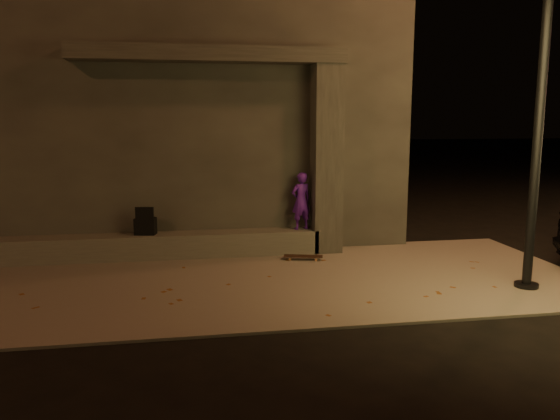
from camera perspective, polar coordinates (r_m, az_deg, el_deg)
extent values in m
plane|color=black|center=(7.09, -1.19, -12.24)|extent=(120.00, 120.00, 0.00)
cube|color=slate|center=(8.96, -3.10, -7.42)|extent=(11.00, 4.40, 0.04)
cube|color=#363331|center=(13.02, -9.96, 9.26)|extent=(9.00, 5.00, 5.20)
cube|color=#585650|center=(10.55, -12.36, -3.65)|extent=(6.00, 0.55, 0.45)
cube|color=#363331|center=(10.64, 4.88, 5.24)|extent=(0.55, 0.55, 3.60)
cube|color=#363331|center=(10.39, -7.33, 15.81)|extent=(5.00, 0.70, 0.28)
imported|color=#5118A2|center=(10.61, 2.21, 0.96)|extent=(0.47, 0.38, 1.12)
cube|color=black|center=(10.49, -13.88, -1.65)|extent=(0.42, 0.31, 0.31)
cube|color=black|center=(10.44, -13.94, -0.21)|extent=(0.34, 0.11, 0.22)
cube|color=black|center=(10.15, 2.44, -4.83)|extent=(0.74, 0.36, 0.01)
cylinder|color=#D08353|center=(10.23, 3.80, -5.01)|extent=(0.06, 0.04, 0.05)
cylinder|color=#D08353|center=(10.09, 3.79, -5.21)|extent=(0.06, 0.04, 0.05)
cylinder|color=#D08353|center=(10.25, 1.11, -4.97)|extent=(0.06, 0.04, 0.05)
cylinder|color=#D08353|center=(10.11, 1.05, -5.16)|extent=(0.06, 0.04, 0.05)
cube|color=#99999E|center=(10.15, 3.80, -4.95)|extent=(0.08, 0.15, 0.01)
cube|color=#99999E|center=(10.17, 1.08, -4.90)|extent=(0.08, 0.15, 0.01)
cylinder|color=black|center=(9.10, 25.94, 15.14)|extent=(0.14, 0.14, 7.33)
cylinder|color=black|center=(9.40, 24.33, -7.27)|extent=(0.36, 0.36, 0.10)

